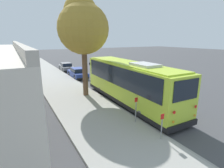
{
  "coord_description": "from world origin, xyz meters",
  "views": [
    {
      "loc": [
        -10.28,
        8.75,
        5.19
      ],
      "look_at": [
        2.65,
        1.37,
        1.3
      ],
      "focal_mm": 28.0,
      "sensor_mm": 36.0,
      "label": 1
    }
  ],
  "objects": [
    {
      "name": "lane_stripe_mid",
      "position": [
        -0.6,
        -2.74,
        0.0
      ],
      "size": [
        2.4,
        0.14,
        0.01
      ],
      "primitive_type": "cube",
      "color": "silver",
      "rests_on": "ground"
    },
    {
      "name": "street_tree",
      "position": [
        4.39,
        3.22,
        6.26
      ],
      "size": [
        4.32,
        4.32,
        8.65
      ],
      "color": "brown",
      "rests_on": "sidewalk_slab"
    },
    {
      "name": "lane_stripe_ahead",
      "position": [
        5.4,
        -2.74,
        0.0
      ],
      "size": [
        2.4,
        0.14,
        0.01
      ],
      "primitive_type": "cube",
      "color": "silver",
      "rests_on": "ground"
    },
    {
      "name": "curb_strip",
      "position": [
        0.0,
        2.11,
        0.07
      ],
      "size": [
        80.0,
        0.14,
        0.15
      ],
      "primitive_type": "cube",
      "color": "gray",
      "rests_on": "ground"
    },
    {
      "name": "parked_sedan_gray",
      "position": [
        18.48,
        1.12,
        0.61
      ],
      "size": [
        4.23,
        1.9,
        1.31
      ],
      "rotation": [
        0.0,
        0.0,
        -0.04
      ],
      "color": "slate",
      "rests_on": "ground"
    },
    {
      "name": "ground_plane",
      "position": [
        0.0,
        0.0,
        0.0
      ],
      "size": [
        160.0,
        160.0,
        0.0
      ],
      "primitive_type": "plane",
      "color": "#474749"
    },
    {
      "name": "shuttle_bus",
      "position": [
        0.97,
        0.77,
        1.89
      ],
      "size": [
        11.24,
        2.69,
        3.52
      ],
      "rotation": [
        0.0,
        0.0,
        -0.02
      ],
      "color": "#BCDB38",
      "rests_on": "ground"
    },
    {
      "name": "parked_sedan_blue",
      "position": [
        12.56,
        1.16,
        0.6
      ],
      "size": [
        4.7,
        1.89,
        1.3
      ],
      "rotation": [
        0.0,
        0.0,
        -0.03
      ],
      "color": "navy",
      "rests_on": "ground"
    },
    {
      "name": "sign_post_near",
      "position": [
        -4.56,
        2.57,
        0.87
      ],
      "size": [
        0.06,
        0.22,
        1.4
      ],
      "color": "gray",
      "rests_on": "sidewalk_slab"
    },
    {
      "name": "sign_post_far",
      "position": [
        -2.4,
        2.57,
        0.98
      ],
      "size": [
        0.06,
        0.22,
        1.61
      ],
      "color": "gray",
      "rests_on": "sidewalk_slab"
    },
    {
      "name": "sidewalk_slab",
      "position": [
        0.0,
        4.4,
        0.07
      ],
      "size": [
        80.0,
        4.43,
        0.15
      ],
      "primitive_type": "cube",
      "color": "#A3A099",
      "rests_on": "ground"
    }
  ]
}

